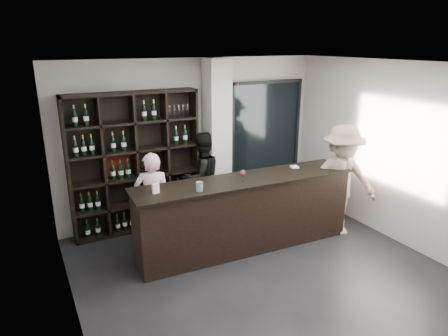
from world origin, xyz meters
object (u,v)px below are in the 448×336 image
tasting_counter (246,213)px  customer (341,181)px  wine_shelf (136,163)px  taster_pink (153,200)px  taster_black (202,177)px

tasting_counter → customer: customer is taller
tasting_counter → wine_shelf: bearing=134.3°
wine_shelf → taster_pink: wine_shelf is taller
customer → taster_pink: bearing=-178.1°
wine_shelf → customer: wine_shelf is taller
tasting_counter → customer: (1.65, -0.31, 0.36)m
wine_shelf → tasting_counter: 2.05m
taster_pink → taster_black: taster_black is taller
tasting_counter → taster_black: taster_black is taller
tasting_counter → taster_pink: taster_pink is taller
taster_pink → customer: size_ratio=0.82×
taster_pink → taster_black: size_ratio=0.94×
taster_pink → customer: customer is taller
wine_shelf → taster_black: wine_shelf is taller
wine_shelf → taster_pink: (0.05, -0.72, -0.42)m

